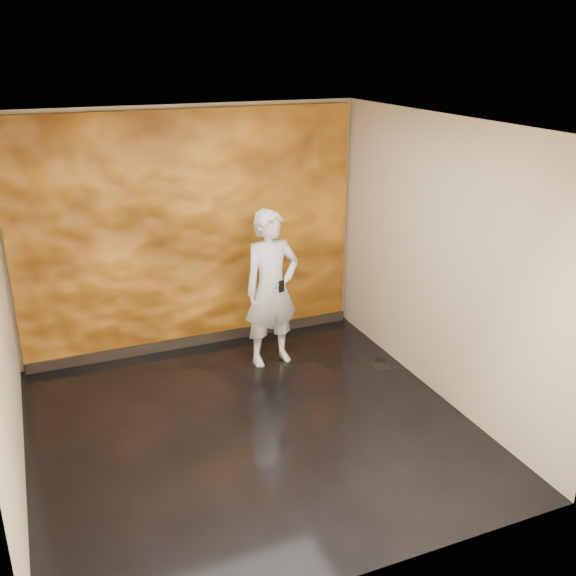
% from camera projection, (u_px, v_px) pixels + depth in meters
% --- Properties ---
extents(room, '(4.02, 4.02, 2.81)m').
position_uv_depth(room, '(248.00, 289.00, 5.58)').
color(room, black).
rests_on(room, ground).
extents(feature_wall, '(3.90, 0.06, 2.75)m').
position_uv_depth(feature_wall, '(191.00, 234.00, 7.28)').
color(feature_wall, orange).
rests_on(feature_wall, ground).
extents(baseboard, '(3.90, 0.04, 0.12)m').
position_uv_depth(baseboard, '(198.00, 340.00, 7.71)').
color(baseboard, black).
rests_on(baseboard, ground).
extents(man, '(0.68, 0.48, 1.77)m').
position_uv_depth(man, '(272.00, 289.00, 7.03)').
color(man, '#A9B0BA').
rests_on(man, ground).
extents(phone, '(0.07, 0.04, 0.13)m').
position_uv_depth(phone, '(281.00, 286.00, 6.77)').
color(phone, black).
rests_on(phone, man).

